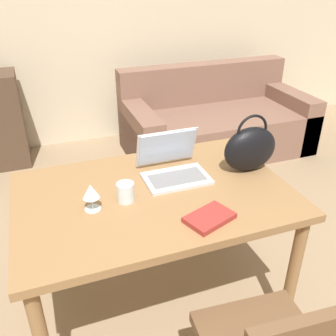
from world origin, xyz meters
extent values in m
cube|color=beige|center=(0.00, 3.07, 1.35)|extent=(10.00, 0.06, 2.70)
cube|color=olive|center=(0.01, 0.63, 0.72)|extent=(1.32, 0.88, 0.04)
cylinder|color=olive|center=(0.61, 0.25, 0.35)|extent=(0.06, 0.06, 0.70)
cylinder|color=olive|center=(-0.59, 1.01, 0.35)|extent=(0.06, 0.06, 0.70)
cylinder|color=olive|center=(0.61, 1.01, 0.35)|extent=(0.06, 0.06, 0.70)
cube|color=#7F5B4C|center=(1.23, 2.31, 0.21)|extent=(1.83, 0.93, 0.42)
cube|color=#7F5B4C|center=(1.23, 2.68, 0.62)|extent=(1.83, 0.20, 0.40)
cube|color=#7F5B4C|center=(0.42, 2.31, 0.28)|extent=(0.20, 0.93, 0.56)
cube|color=#7F5B4C|center=(2.05, 2.31, 0.28)|extent=(0.20, 0.93, 0.56)
cube|color=silver|center=(0.16, 0.70, 0.75)|extent=(0.33, 0.22, 0.02)
cube|color=gray|center=(0.16, 0.70, 0.76)|extent=(0.28, 0.14, 0.00)
cube|color=silver|center=(0.16, 0.85, 0.86)|extent=(0.33, 0.07, 0.21)
cube|color=silver|center=(0.16, 0.84, 0.86)|extent=(0.30, 0.07, 0.19)
cylinder|color=silver|center=(-0.14, 0.61, 0.79)|extent=(0.08, 0.08, 0.09)
cylinder|color=silver|center=(-0.29, 0.59, 0.75)|extent=(0.07, 0.07, 0.01)
cylinder|color=silver|center=(-0.29, 0.59, 0.78)|extent=(0.01, 0.01, 0.06)
cone|color=silver|center=(-0.29, 0.59, 0.84)|extent=(0.08, 0.08, 0.07)
ellipsoid|color=black|center=(0.56, 0.67, 0.87)|extent=(0.29, 0.13, 0.24)
torus|color=black|center=(0.56, 0.67, 0.97)|extent=(0.18, 0.01, 0.18)
cube|color=maroon|center=(0.16, 0.33, 0.76)|extent=(0.24, 0.20, 0.02)
camera|label=1|loc=(-0.46, -0.84, 1.72)|focal=40.00mm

